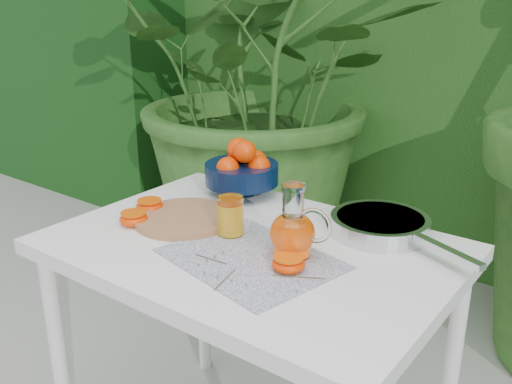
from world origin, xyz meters
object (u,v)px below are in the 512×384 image
Objects in this scene: white_table at (251,271)px; fruit_bowl at (243,169)px; cutting_board at (185,218)px; juice_pitcher at (293,231)px; saute_pan at (381,225)px.

fruit_bowl is (-0.24, 0.27, 0.16)m from white_table.
cutting_board reaches higher than white_table.
white_table is 5.58× the size of juice_pitcher.
fruit_bowl is 0.48m from saute_pan.
saute_pan is (0.24, 0.24, 0.11)m from white_table.
juice_pitcher is 0.28m from saute_pan.
cutting_board is (-0.23, 0.00, 0.09)m from white_table.
juice_pitcher reaches higher than saute_pan.
saute_pan reaches higher than white_table.
cutting_board is 0.60× the size of saute_pan.
white_table is 3.72× the size of fruit_bowl.
fruit_bowl is 0.46m from juice_pitcher.
juice_pitcher is 0.38× the size of saute_pan.
saute_pan reaches higher than cutting_board.
fruit_bowl reaches higher than saute_pan.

